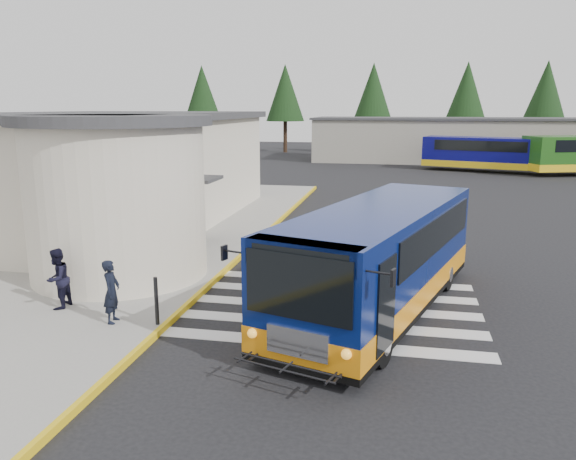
% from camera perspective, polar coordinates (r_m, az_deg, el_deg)
% --- Properties ---
extents(ground, '(140.00, 140.00, 0.00)m').
position_cam_1_polar(ground, '(15.72, 6.05, -6.92)').
color(ground, black).
rests_on(ground, ground).
extents(sidewalk, '(10.00, 34.00, 0.15)m').
position_cam_1_polar(sidewalk, '(22.01, -16.90, -1.57)').
color(sidewalk, gray).
rests_on(sidewalk, ground).
extents(curb_strip, '(0.12, 34.00, 0.16)m').
position_cam_1_polar(curb_strip, '(20.18, -4.39, -2.29)').
color(curb_strip, gold).
rests_on(curb_strip, ground).
extents(station_building, '(12.70, 18.70, 4.80)m').
position_cam_1_polar(station_building, '(24.98, -17.89, 5.79)').
color(station_building, beige).
rests_on(station_building, ground).
extents(crosswalk, '(8.00, 5.35, 0.01)m').
position_cam_1_polar(crosswalk, '(15.01, 3.84, -7.79)').
color(crosswalk, silver).
rests_on(crosswalk, ground).
extents(depot_building, '(26.40, 8.40, 4.20)m').
position_cam_1_polar(depot_building, '(57.06, 16.23, 8.80)').
color(depot_building, gray).
rests_on(depot_building, ground).
extents(tree_line, '(58.40, 4.40, 10.00)m').
position_cam_1_polar(tree_line, '(65.00, 16.17, 13.31)').
color(tree_line, black).
rests_on(tree_line, ground).
extents(transit_bus, '(5.55, 9.97, 2.74)m').
position_cam_1_polar(transit_bus, '(14.46, 9.24, -3.29)').
color(transit_bus, '#071658').
rests_on(transit_bus, ground).
extents(pedestrian_a, '(0.44, 0.60, 1.53)m').
position_cam_1_polar(pedestrian_a, '(13.97, -17.49, -5.97)').
color(pedestrian_a, black).
rests_on(pedestrian_a, sidewalk).
extents(pedestrian_b, '(0.59, 0.76, 1.55)m').
position_cam_1_polar(pedestrian_b, '(15.40, -22.38, -4.60)').
color(pedestrian_b, black).
rests_on(pedestrian_b, sidewalk).
extents(bollard, '(0.09, 0.09, 1.16)m').
position_cam_1_polar(bollard, '(13.61, -13.22, -7.03)').
color(bollard, black).
rests_on(bollard, sidewalk).
extents(far_bus_a, '(9.61, 5.37, 2.39)m').
position_cam_1_polar(far_bus_a, '(48.94, 19.11, 7.46)').
color(far_bus_a, '#090862').
rests_on(far_bus_a, ground).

